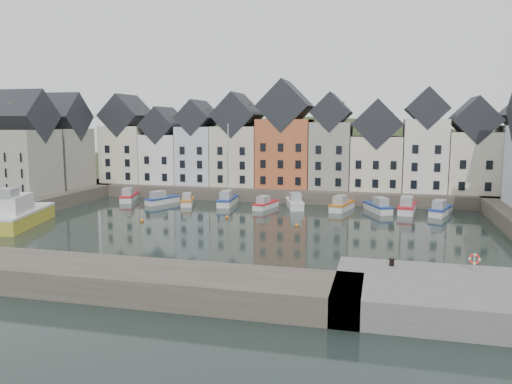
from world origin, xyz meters
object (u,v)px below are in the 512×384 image
(boat_a, at_px, (129,197))
(large_vessel, at_px, (20,215))
(boat_d, at_px, (227,200))
(mooring_bollard, at_px, (392,262))
(life_ring_post, at_px, (474,259))

(boat_a, xyz_separation_m, large_vessel, (-2.99, -21.73, 0.78))
(boat_d, relative_size, mooring_bollard, 22.91)
(boat_a, height_order, boat_d, boat_d)
(large_vessel, bearing_deg, mooring_bollard, -31.94)
(boat_a, height_order, life_ring_post, life_ring_post)
(boat_d, bearing_deg, large_vessel, -137.29)
(boat_d, relative_size, large_vessel, 1.01)
(boat_d, distance_m, large_vessel, 29.47)
(mooring_bollard, bearing_deg, boat_a, 139.53)
(boat_a, bearing_deg, large_vessel, -114.66)
(boat_a, distance_m, mooring_bollard, 53.94)
(boat_a, xyz_separation_m, life_ring_post, (46.86, -34.82, 2.14))
(large_vessel, relative_size, life_ring_post, 9.81)
(boat_a, distance_m, life_ring_post, 58.43)
(mooring_bollard, height_order, life_ring_post, life_ring_post)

